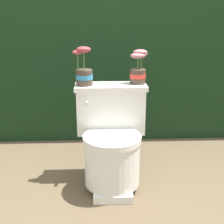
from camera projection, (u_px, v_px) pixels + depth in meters
ground_plane at (101, 185)px, 2.10m from camera, size 12.00×12.00×0.00m
hedge_backdrop at (99, 61)px, 3.05m from camera, size 3.85×0.89×1.29m
toilet at (112, 142)px, 2.03m from camera, size 0.47×0.49×0.66m
potted_plant_left at (85, 73)px, 2.00m from camera, size 0.13×0.12×0.25m
potted_plant_midleft at (139, 69)px, 2.06m from camera, size 0.12×0.11×0.22m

